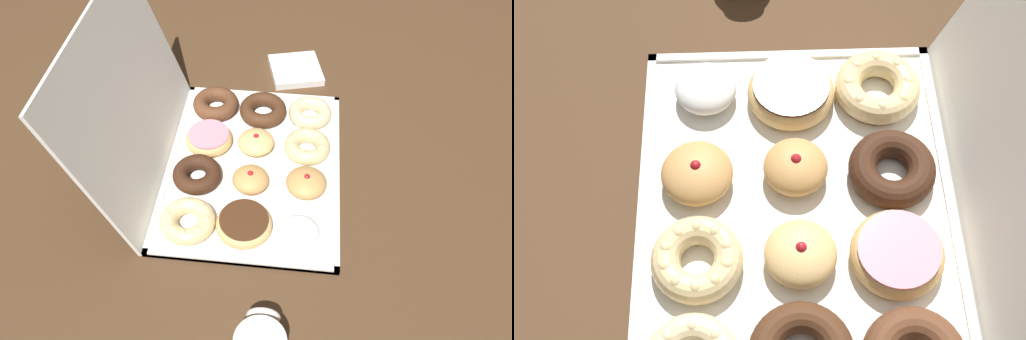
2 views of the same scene
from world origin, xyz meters
The scene contains 16 objects.
ground_plane centered at (0.00, 0.00, 0.00)m, with size 3.00×3.00×0.00m, color #4C331E.
donut_box centered at (0.00, 0.00, 0.01)m, with size 0.52×0.40×0.01m.
box_lid_open centered at (0.00, 0.26, 0.19)m, with size 0.52×0.40×0.01m, color white.
powdered_filled_donut_0 centered at (-0.19, -0.12, 0.03)m, with size 0.08×0.08×0.04m.
jelly_filled_donut_1 centered at (-0.05, -0.13, 0.03)m, with size 0.09×0.09×0.05m.
cruller_donut_2 centered at (0.06, -0.12, 0.03)m, with size 0.11×0.11×0.04m.
cruller_donut_3 centered at (0.18, -0.13, 0.03)m, with size 0.11×0.11×0.04m.
chocolate_frosted_donut_4 centered at (-0.18, 0.00, 0.03)m, with size 0.12×0.12×0.04m.
jelly_filled_donut_5 centered at (-0.06, 0.00, 0.03)m, with size 0.08×0.08×0.05m.
jelly_filled_donut_6 centered at (0.06, 0.00, 0.03)m, with size 0.09×0.09×0.05m.
chocolate_cake_ring_donut_7 centered at (0.18, -0.01, 0.03)m, with size 0.12×0.12×0.04m.
cruller_donut_8 centered at (-0.18, 0.12, 0.03)m, with size 0.12×0.12×0.04m.
chocolate_cake_ring_donut_9 centered at (-0.05, 0.12, 0.03)m, with size 0.11×0.11×0.04m.
pink_frosted_donut_10 centered at (0.06, 0.12, 0.03)m, with size 0.11×0.11×0.04m.
chocolate_cake_ring_donut_11 centered at (0.19, 0.12, 0.03)m, with size 0.12×0.12×0.04m.
napkin_stack centered at (0.37, -0.08, 0.01)m, with size 0.14×0.14×0.02m, color white.
Camera 1 is at (-0.75, -0.09, 0.88)m, focal length 34.07 mm.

